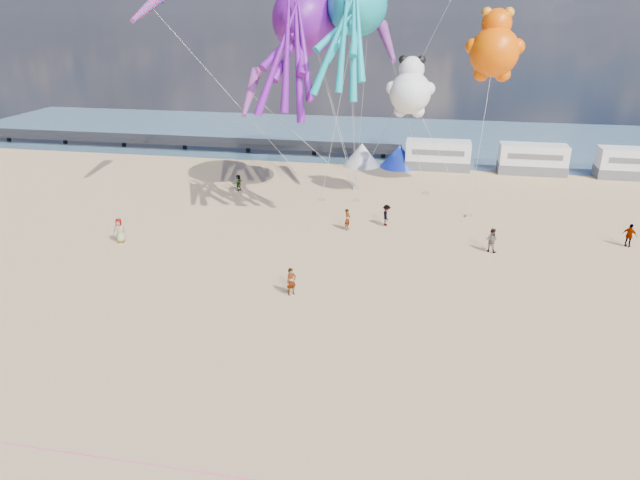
# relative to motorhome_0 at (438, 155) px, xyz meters

# --- Properties ---
(ground) EXTENTS (120.00, 120.00, 0.00)m
(ground) POSITION_rel_motorhome_0_xyz_m (-6.00, -40.00, -1.50)
(ground) COLOR tan
(ground) RESTS_ON ground
(water) EXTENTS (120.00, 120.00, 0.00)m
(water) POSITION_rel_motorhome_0_xyz_m (-6.00, 15.00, -1.48)
(water) COLOR #3D5C75
(water) RESTS_ON ground
(pier) EXTENTS (60.00, 3.00, 0.50)m
(pier) POSITION_rel_motorhome_0_xyz_m (-34.00, 4.00, -0.50)
(pier) COLOR black
(pier) RESTS_ON ground
(motorhome_0) EXTENTS (6.60, 2.50, 3.00)m
(motorhome_0) POSITION_rel_motorhome_0_xyz_m (0.00, 0.00, 0.00)
(motorhome_0) COLOR silver
(motorhome_0) RESTS_ON ground
(motorhome_1) EXTENTS (6.60, 2.50, 3.00)m
(motorhome_1) POSITION_rel_motorhome_0_xyz_m (9.50, 0.00, 0.00)
(motorhome_1) COLOR silver
(motorhome_1) RESTS_ON ground
(motorhome_2) EXTENTS (6.60, 2.50, 3.00)m
(motorhome_2) POSITION_rel_motorhome_0_xyz_m (19.00, 0.00, 0.00)
(motorhome_2) COLOR silver
(motorhome_2) RESTS_ON ground
(tent_white) EXTENTS (4.00, 4.00, 2.40)m
(tent_white) POSITION_rel_motorhome_0_xyz_m (-8.00, 0.00, -0.30)
(tent_white) COLOR white
(tent_white) RESTS_ON ground
(tent_blue) EXTENTS (4.00, 4.00, 2.40)m
(tent_blue) POSITION_rel_motorhome_0_xyz_m (-4.00, 0.00, -0.30)
(tent_blue) COLOR #1933CC
(tent_blue) RESTS_ON ground
(standing_person) EXTENTS (0.72, 0.71, 1.68)m
(standing_person) POSITION_rel_motorhome_0_xyz_m (-8.43, -30.76, -0.66)
(standing_person) COLOR tan
(standing_person) RESTS_ON ground
(beachgoer_0) EXTENTS (0.73, 0.55, 1.80)m
(beachgoer_0) POSITION_rel_motorhome_0_xyz_m (-22.45, -25.10, -0.60)
(beachgoer_0) COLOR #7F6659
(beachgoer_0) RESTS_ON ground
(beachgoer_1) EXTENTS (0.99, 0.85, 1.72)m
(beachgoer_1) POSITION_rel_motorhome_0_xyz_m (3.66, -21.93, -0.64)
(beachgoer_1) COLOR #7F6659
(beachgoer_1) RESTS_ON ground
(beachgoer_2) EXTENTS (0.77, 0.91, 1.67)m
(beachgoer_2) POSITION_rel_motorhome_0_xyz_m (-3.89, -18.06, -0.67)
(beachgoer_2) COLOR #7F6659
(beachgoer_2) RESTS_ON ground
(beachgoer_3) EXTENTS (1.27, 1.17, 1.72)m
(beachgoer_3) POSITION_rel_motorhome_0_xyz_m (13.30, -19.21, -0.64)
(beachgoer_3) COLOR #7F6659
(beachgoer_3) RESTS_ON ground
(beachgoer_4) EXTENTS (0.62, 0.97, 1.53)m
(beachgoer_4) POSITION_rel_motorhome_0_xyz_m (-18.08, -11.39, -0.73)
(beachgoer_4) COLOR #7F6659
(beachgoer_4) RESTS_ON ground
(beachgoer_5) EXTENTS (0.87, 1.61, 1.66)m
(beachgoer_5) POSITION_rel_motorhome_0_xyz_m (-6.71, -19.55, -0.67)
(beachgoer_5) COLOR #7F6659
(beachgoer_5) RESTS_ON ground
(sandbag_a) EXTENTS (0.50, 0.35, 0.22)m
(sandbag_a) POSITION_rel_motorhome_0_xyz_m (-9.96, -12.98, -1.39)
(sandbag_a) COLOR gray
(sandbag_a) RESTS_ON ground
(sandbag_b) EXTENTS (0.50, 0.35, 0.22)m
(sandbag_b) POSITION_rel_motorhome_0_xyz_m (-6.84, -12.58, -1.39)
(sandbag_b) COLOR gray
(sandbag_b) RESTS_ON ground
(sandbag_c) EXTENTS (0.50, 0.35, 0.22)m
(sandbag_c) POSITION_rel_motorhome_0_xyz_m (2.59, -14.80, -1.39)
(sandbag_c) COLOR gray
(sandbag_c) RESTS_ON ground
(sandbag_d) EXTENTS (0.50, 0.35, 0.22)m
(sandbag_d) POSITION_rel_motorhome_0_xyz_m (-0.90, -9.18, -1.39)
(sandbag_d) COLOR gray
(sandbag_d) RESTS_ON ground
(sandbag_e) EXTENTS (0.50, 0.35, 0.22)m
(sandbag_e) POSITION_rel_motorhome_0_xyz_m (-7.44, -8.92, -1.39)
(sandbag_e) COLOR gray
(sandbag_e) RESTS_ON ground
(kite_octopus_teal) EXTENTS (6.37, 10.25, 10.88)m
(kite_octopus_teal) POSITION_rel_motorhome_0_xyz_m (-7.03, -13.88, 14.40)
(kite_octopus_teal) COLOR #109AA6
(kite_octopus_purple) EXTENTS (5.42, 10.99, 12.18)m
(kite_octopus_purple) POSITION_rel_motorhome_0_xyz_m (-11.16, -12.41, 13.43)
(kite_octopus_purple) COLOR #690F8F
(kite_panda) EXTENTS (4.48, 4.27, 5.77)m
(kite_panda) POSITION_rel_motorhome_0_xyz_m (-2.81, -12.04, 7.85)
(kite_panda) COLOR white
(kite_teddy_orange) EXTENTS (6.01, 5.81, 6.98)m
(kite_teddy_orange) POSITION_rel_motorhome_0_xyz_m (3.78, -8.42, 10.85)
(kite_teddy_orange) COLOR #FF5800
(windsock_left) EXTENTS (1.31, 6.31, 6.27)m
(windsock_left) POSITION_rel_motorhome_0_xyz_m (-23.45, -14.65, 14.42)
(windsock_left) COLOR red
(windsock_mid) EXTENTS (2.56, 5.80, 5.75)m
(windsock_mid) POSITION_rel_motorhome_0_xyz_m (-4.84, -11.83, 11.70)
(windsock_mid) COLOR red
(windsock_right) EXTENTS (1.36, 5.50, 5.44)m
(windsock_right) POSITION_rel_motorhome_0_xyz_m (-14.40, -18.20, 8.36)
(windsock_right) COLOR red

